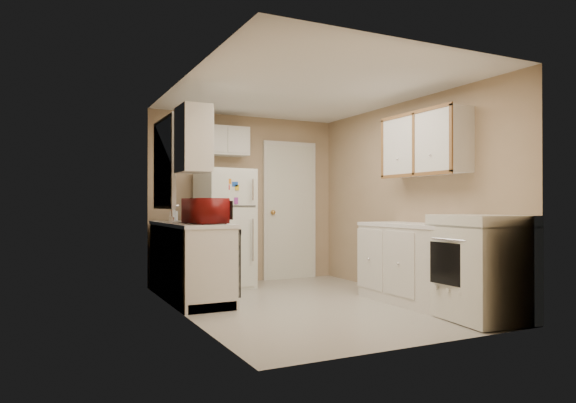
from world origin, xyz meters
name	(u,v)px	position (x,y,z in m)	size (l,w,h in m)	color
floor	(308,304)	(0.00, 0.00, 0.00)	(3.80, 3.80, 0.00)	beige
ceiling	(308,90)	(0.00, 0.00, 2.40)	(3.80, 3.80, 0.00)	white
wall_left	(185,196)	(-1.40, 0.00, 1.20)	(3.80, 3.80, 0.00)	tan
wall_right	(407,198)	(1.40, 0.00, 1.20)	(3.80, 3.80, 0.00)	tan
wall_back	(246,199)	(0.00, 1.90, 1.20)	(2.80, 2.80, 0.00)	tan
wall_front	(422,193)	(0.00, -1.90, 1.20)	(2.80, 2.80, 0.00)	tan
left_counter	(190,261)	(-1.10, 0.90, 0.45)	(0.60, 1.80, 0.90)	silver
dishwasher	(230,261)	(-0.81, 0.30, 0.49)	(0.03, 0.58, 0.72)	black
sink	(186,225)	(-1.10, 1.05, 0.86)	(0.54, 0.74, 0.16)	gray
microwave	(206,210)	(-1.06, 0.38, 1.05)	(0.28, 0.51, 0.34)	maroon
soap_bottle	(174,213)	(-1.15, 1.48, 1.00)	(0.09, 0.09, 0.19)	white
window_blinds	(165,164)	(-1.36, 1.05, 1.60)	(0.10, 0.98, 1.08)	silver
upper_cabinet_left	(193,139)	(-1.25, 0.22, 1.80)	(0.30, 0.45, 0.70)	silver
refrigerator	(225,228)	(-0.45, 1.50, 0.79)	(0.65, 0.64, 1.59)	silver
cabinet_over_fridge	(223,141)	(-0.40, 1.75, 2.00)	(0.70, 0.30, 0.40)	silver
interior_door	(290,211)	(0.70, 1.86, 1.02)	(0.86, 0.06, 2.08)	silver
right_counter	(433,266)	(1.10, -0.80, 0.45)	(0.60, 2.00, 0.90)	silver
stove	(481,267)	(1.11, -1.46, 0.51)	(0.68, 0.84, 1.02)	silver
upper_cabinet_right	(425,144)	(1.25, -0.50, 1.80)	(0.30, 1.20, 0.70)	silver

